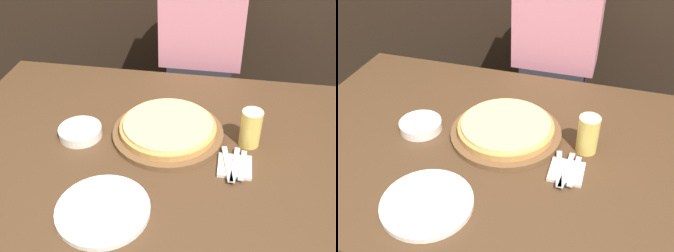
# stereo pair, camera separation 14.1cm
# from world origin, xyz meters

# --- Properties ---
(dining_table) EXTENTS (1.55, 1.07, 0.77)m
(dining_table) POSITION_xyz_m (0.00, 0.00, 0.38)
(dining_table) COLOR #4C331E
(dining_table) RESTS_ON ground_plane
(pizza_on_board) EXTENTS (0.40, 0.40, 0.06)m
(pizza_on_board) POSITION_xyz_m (0.03, 0.07, 0.79)
(pizza_on_board) COLOR brown
(pizza_on_board) RESTS_ON dining_table
(beer_glass) EXTENTS (0.07, 0.07, 0.14)m
(beer_glass) POSITION_xyz_m (0.32, 0.07, 0.84)
(beer_glass) COLOR #E5C65B
(beer_glass) RESTS_ON dining_table
(dinner_plate) EXTENTS (0.28, 0.28, 0.02)m
(dinner_plate) POSITION_xyz_m (-0.09, -0.32, 0.78)
(dinner_plate) COLOR white
(dinner_plate) RESTS_ON dining_table
(side_bowl) EXTENTS (0.15, 0.15, 0.04)m
(side_bowl) POSITION_xyz_m (-0.28, 0.01, 0.78)
(side_bowl) COLOR white
(side_bowl) RESTS_ON dining_table
(napkin_stack) EXTENTS (0.11, 0.11, 0.01)m
(napkin_stack) POSITION_xyz_m (0.28, -0.07, 0.77)
(napkin_stack) COLOR silver
(napkin_stack) RESTS_ON dining_table
(fork) EXTENTS (0.05, 0.17, 0.00)m
(fork) POSITION_xyz_m (0.25, -0.07, 0.78)
(fork) COLOR silver
(fork) RESTS_ON napkin_stack
(dinner_knife) EXTENTS (0.03, 0.17, 0.00)m
(dinner_knife) POSITION_xyz_m (0.28, -0.07, 0.78)
(dinner_knife) COLOR silver
(dinner_knife) RESTS_ON napkin_stack
(spoon) EXTENTS (0.03, 0.15, 0.00)m
(spoon) POSITION_xyz_m (0.30, -0.07, 0.78)
(spoon) COLOR silver
(spoon) RESTS_ON napkin_stack
(diner_person) EXTENTS (0.39, 0.20, 1.37)m
(diner_person) POSITION_xyz_m (0.09, 0.72, 0.67)
(diner_person) COLOR #33333D
(diner_person) RESTS_ON ground_plane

